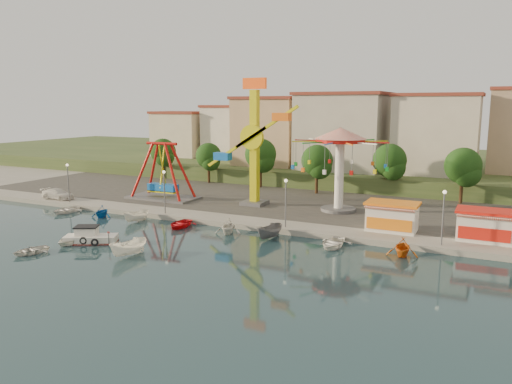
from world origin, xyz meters
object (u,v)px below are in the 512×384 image
Objects in this scene: wave_swinger at (340,150)px; rowboat_a at (72,239)px; cabin_motorboat at (90,238)px; van at (58,194)px; kamikaze_tower at (257,147)px; pirate_ship_ride at (163,172)px; skiff at (129,248)px.

wave_swinger is 32.36m from rowboat_a.
wave_swinger is at bearing 22.86° from cabin_motorboat.
cabin_motorboat is 1.11× the size of van.
van reaches higher than rowboat_a.
kamikaze_tower is at bearing -75.09° from van.
wave_swinger is 2.37× the size of van.
pirate_ship_ride is 21.47m from cabin_motorboat.
pirate_ship_ride reaches higher than van.
kamikaze_tower reaches higher than pirate_ship_ride.
wave_swinger reaches higher than pirate_ship_ride.
skiff is at bearing -10.13° from rowboat_a.
rowboat_a is at bearing -176.30° from cabin_motorboat.
skiff is at bearing -122.79° from van.
pirate_ship_ride is at bearing -173.28° from wave_swinger.
pirate_ship_ride is at bearing -173.78° from kamikaze_tower.
kamikaze_tower is 3.37× the size of van.
pirate_ship_ride reaches higher than skiff.
wave_swinger is 2.89× the size of rowboat_a.
rowboat_a is at bearing -112.71° from kamikaze_tower.
wave_swinger is at bearing 6.72° from pirate_ship_ride.
kamikaze_tower reaches higher than skiff.
wave_swinger is 2.91× the size of skiff.
wave_swinger reaches higher than van.
skiff is at bearing -60.44° from pirate_ship_ride.
skiff reaches higher than rowboat_a.
cabin_motorboat reaches higher than rowboat_a.
cabin_motorboat is 1.36× the size of skiff.
van is (-25.73, 15.31, 0.54)m from skiff.
wave_swinger is 28.78m from skiff.
rowboat_a is 0.82× the size of van.
pirate_ship_ride is at bearing 132.11° from skiff.
skiff is (6.54, -1.84, 0.29)m from cabin_motorboat.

